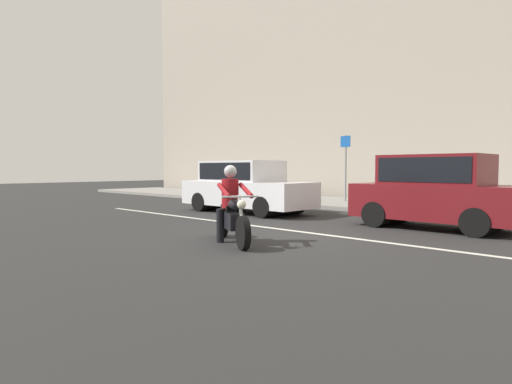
{
  "coord_description": "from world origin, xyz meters",
  "views": [
    {
      "loc": [
        6.2,
        -7.1,
        1.48
      ],
      "look_at": [
        0.03,
        -0.69,
        0.99
      ],
      "focal_mm": 30.78,
      "sensor_mm": 36.0,
      "label": 1
    }
  ],
  "objects_px": {
    "motorcycle_with_rider_crimson": "(232,211)",
    "pedestrian_bystander": "(403,177)",
    "parked_sedan_white": "(245,186)",
    "parked_hatchback_maroon": "(435,191)",
    "street_sign_post": "(346,162)"
  },
  "relations": [
    {
      "from": "street_sign_post",
      "to": "pedestrian_bystander",
      "type": "bearing_deg",
      "value": -1.09
    },
    {
      "from": "parked_sedan_white",
      "to": "street_sign_post",
      "type": "xyz_separation_m",
      "value": [
        0.77,
        4.92,
        0.85
      ]
    },
    {
      "from": "parked_sedan_white",
      "to": "pedestrian_bystander",
      "type": "bearing_deg",
      "value": 56.45
    },
    {
      "from": "parked_sedan_white",
      "to": "pedestrian_bystander",
      "type": "height_order",
      "value": "pedestrian_bystander"
    },
    {
      "from": "motorcycle_with_rider_crimson",
      "to": "parked_hatchback_maroon",
      "type": "xyz_separation_m",
      "value": [
        2.06,
        4.83,
        0.31
      ]
    },
    {
      "from": "motorcycle_with_rider_crimson",
      "to": "street_sign_post",
      "type": "bearing_deg",
      "value": 109.55
    },
    {
      "from": "parked_sedan_white",
      "to": "street_sign_post",
      "type": "height_order",
      "value": "street_sign_post"
    },
    {
      "from": "motorcycle_with_rider_crimson",
      "to": "pedestrian_bystander",
      "type": "xyz_separation_m",
      "value": [
        -0.84,
        9.25,
        0.54
      ]
    },
    {
      "from": "motorcycle_with_rider_crimson",
      "to": "parked_sedan_white",
      "type": "bearing_deg",
      "value": 132.91
    },
    {
      "from": "parked_hatchback_maroon",
      "to": "pedestrian_bystander",
      "type": "distance_m",
      "value": 5.29
    },
    {
      "from": "street_sign_post",
      "to": "pedestrian_bystander",
      "type": "distance_m",
      "value": 2.53
    },
    {
      "from": "parked_sedan_white",
      "to": "pedestrian_bystander",
      "type": "relative_size",
      "value": 2.71
    },
    {
      "from": "motorcycle_with_rider_crimson",
      "to": "pedestrian_bystander",
      "type": "relative_size",
      "value": 1.14
    },
    {
      "from": "parked_hatchback_maroon",
      "to": "parked_sedan_white",
      "type": "height_order",
      "value": "parked_hatchback_maroon"
    },
    {
      "from": "motorcycle_with_rider_crimson",
      "to": "street_sign_post",
      "type": "relative_size",
      "value": 0.75
    }
  ]
}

